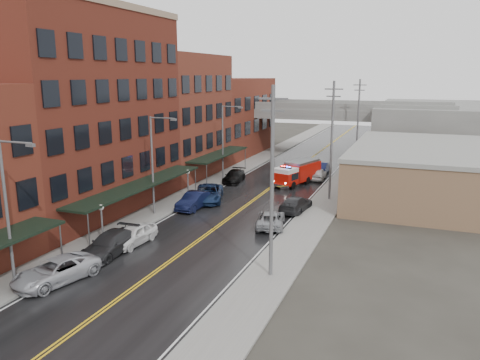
% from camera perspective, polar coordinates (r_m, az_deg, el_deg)
% --- Properties ---
extents(road, '(11.00, 160.00, 0.02)m').
position_cam_1_polar(road, '(46.03, 0.80, -3.12)').
color(road, black).
rests_on(road, ground).
extents(sidewalk_left, '(3.00, 160.00, 0.15)m').
position_cam_1_polar(sidewalk_left, '(48.94, -7.25, -2.18)').
color(sidewalk_left, slate).
rests_on(sidewalk_left, ground).
extents(sidewalk_right, '(3.00, 160.00, 0.15)m').
position_cam_1_polar(sidewalk_right, '(44.12, 9.74, -3.92)').
color(sidewalk_right, slate).
rests_on(sidewalk_right, ground).
extents(curb_left, '(0.30, 160.00, 0.15)m').
position_cam_1_polar(curb_left, '(48.20, -5.52, -2.37)').
color(curb_left, gray).
rests_on(curb_left, ground).
extents(curb_right, '(0.30, 160.00, 0.15)m').
position_cam_1_polar(curb_right, '(44.45, 7.65, -3.73)').
color(curb_right, gray).
rests_on(curb_right, ground).
extents(brick_building_b, '(9.00, 20.00, 18.00)m').
position_cam_1_polar(brick_building_b, '(45.03, -18.67, 7.51)').
color(brick_building_b, '#521D15').
rests_on(brick_building_b, ground).
extents(brick_building_c, '(9.00, 15.00, 15.00)m').
position_cam_1_polar(brick_building_c, '(59.63, -7.76, 7.72)').
color(brick_building_c, brown).
rests_on(brick_building_c, ground).
extents(brick_building_far, '(9.00, 20.00, 12.00)m').
position_cam_1_polar(brick_building_far, '(75.50, -1.28, 7.72)').
color(brick_building_far, maroon).
rests_on(brick_building_far, ground).
extents(tan_building, '(14.00, 22.00, 5.00)m').
position_cam_1_polar(tan_building, '(52.51, 21.41, 0.77)').
color(tan_building, brown).
rests_on(tan_building, ground).
extents(right_far_block, '(18.00, 30.00, 8.00)m').
position_cam_1_polar(right_far_block, '(82.03, 22.97, 5.72)').
color(right_far_block, slate).
rests_on(right_far_block, ground).
extents(awning_1, '(2.60, 18.00, 3.09)m').
position_cam_1_polar(awning_1, '(42.51, -12.05, -0.59)').
color(awning_1, black).
rests_on(awning_1, ground).
extents(awning_2, '(2.60, 13.00, 3.09)m').
position_cam_1_polar(awning_2, '(57.64, -2.55, 3.13)').
color(awning_2, black).
rests_on(awning_2, ground).
extents(globe_lamp_1, '(0.44, 0.44, 3.12)m').
position_cam_1_polar(globe_lamp_1, '(36.57, -16.53, -4.11)').
color(globe_lamp_1, '#59595B').
rests_on(globe_lamp_1, ground).
extents(globe_lamp_2, '(0.44, 0.44, 3.12)m').
position_cam_1_polar(globe_lamp_2, '(48.00, -6.38, 0.30)').
color(globe_lamp_2, '#59595B').
rests_on(globe_lamp_2, ground).
extents(street_lamp_0, '(2.64, 0.22, 9.00)m').
position_cam_1_polar(street_lamp_0, '(30.28, -26.31, -2.75)').
color(street_lamp_0, '#59595B').
rests_on(street_lamp_0, ground).
extents(street_lamp_1, '(2.64, 0.22, 9.00)m').
position_cam_1_polar(street_lamp_1, '(42.40, -10.38, 2.48)').
color(street_lamp_1, '#59595B').
rests_on(street_lamp_1, ground).
extents(street_lamp_2, '(2.64, 0.22, 9.00)m').
position_cam_1_polar(street_lamp_2, '(56.49, -1.90, 5.20)').
color(street_lamp_2, '#59595B').
rests_on(street_lamp_2, ground).
extents(utility_pole_0, '(1.80, 0.24, 12.00)m').
position_cam_1_polar(utility_pole_0, '(28.46, 3.92, -0.03)').
color(utility_pole_0, '#59595B').
rests_on(utility_pole_0, ground).
extents(utility_pole_1, '(1.80, 0.24, 12.00)m').
position_cam_1_polar(utility_pole_1, '(47.66, 11.12, 4.93)').
color(utility_pole_1, '#59595B').
rests_on(utility_pole_1, ground).
extents(utility_pole_2, '(1.80, 0.24, 12.00)m').
position_cam_1_polar(utility_pole_2, '(67.33, 14.18, 7.00)').
color(utility_pole_2, '#59595B').
rests_on(utility_pole_2, ground).
extents(overpass, '(40.00, 10.00, 7.50)m').
position_cam_1_polar(overpass, '(75.41, 9.37, 7.54)').
color(overpass, slate).
rests_on(overpass, ground).
extents(fire_truck, '(4.55, 7.69, 2.68)m').
position_cam_1_polar(fire_truck, '(55.07, 6.95, 0.97)').
color(fire_truck, '#B81108').
rests_on(fire_truck, ground).
extents(parked_car_left_2, '(3.78, 5.86, 1.50)m').
position_cam_1_polar(parked_car_left_2, '(31.49, -21.51, -10.26)').
color(parked_car_left_2, '#B2B4BB').
rests_on(parked_car_left_2, ground).
extents(parked_car_left_3, '(2.40, 5.48, 1.57)m').
position_cam_1_polar(parked_car_left_3, '(34.93, -15.56, -7.49)').
color(parked_car_left_3, '#28282A').
rests_on(parked_car_left_3, ground).
extents(parked_car_left_4, '(2.07, 4.59, 1.53)m').
position_cam_1_polar(parked_car_left_4, '(36.42, -12.89, -6.53)').
color(parked_car_left_4, white).
rests_on(parked_car_left_4, ground).
extents(parked_car_left_5, '(1.81, 4.88, 1.59)m').
position_cam_1_polar(parked_car_left_5, '(45.02, -5.62, -2.50)').
color(parked_car_left_5, black).
rests_on(parked_car_left_5, ground).
extents(parked_car_left_6, '(4.49, 6.41, 1.62)m').
position_cam_1_polar(parked_car_left_6, '(47.55, -3.86, -1.63)').
color(parked_car_left_6, '#132549').
rests_on(parked_car_left_6, ground).
extents(parked_car_left_7, '(2.46, 4.99, 1.40)m').
position_cam_1_polar(parked_car_left_7, '(55.95, -0.73, 0.46)').
color(parked_car_left_7, black).
rests_on(parked_car_left_7, ground).
extents(parked_car_right_0, '(3.30, 5.24, 1.35)m').
position_cam_1_polar(parked_car_right_0, '(39.66, 3.75, -4.76)').
color(parked_car_right_0, gray).
rests_on(parked_car_right_0, ground).
extents(parked_car_right_1, '(2.48, 5.18, 1.46)m').
position_cam_1_polar(parked_car_right_1, '(44.23, 6.80, -2.90)').
color(parked_car_right_1, '#28282B').
rests_on(parked_car_right_1, ground).
extents(parked_car_right_2, '(1.89, 4.32, 1.45)m').
position_cam_1_polar(parked_car_right_2, '(57.94, 9.50, 0.74)').
color(parked_car_right_2, '#BEBEBE').
rests_on(parked_car_right_2, ground).
extents(parked_car_right_3, '(1.84, 4.77, 1.55)m').
position_cam_1_polar(parked_car_right_3, '(61.59, 9.91, 1.48)').
color(parked_car_right_3, black).
rests_on(parked_car_right_3, ground).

